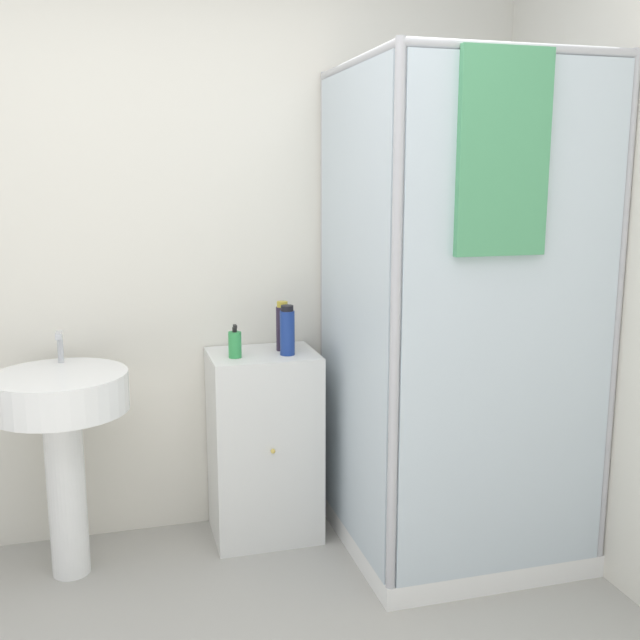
{
  "coord_description": "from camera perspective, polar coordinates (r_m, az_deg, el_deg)",
  "views": [
    {
      "loc": [
        -0.16,
        -1.6,
        1.58
      ],
      "look_at": [
        0.59,
        1.11,
        1.04
      ],
      "focal_mm": 42.0,
      "sensor_mm": 36.0,
      "label": 1
    }
  ],
  "objects": [
    {
      "name": "shampoo_bottle_tall_black",
      "position": [
        3.25,
        -2.88,
        -0.51
      ],
      "size": [
        0.06,
        0.06,
        0.22
      ],
      "color": "#281E33",
      "rests_on": "vanity_cabinet"
    },
    {
      "name": "soap_dispenser",
      "position": [
        3.14,
        -6.5,
        -1.84
      ],
      "size": [
        0.05,
        0.06,
        0.14
      ],
      "color": "green",
      "rests_on": "vanity_cabinet"
    },
    {
      "name": "shampoo_bottle_blue",
      "position": [
        3.17,
        -2.51,
        -0.84
      ],
      "size": [
        0.06,
        0.06,
        0.21
      ],
      "color": "navy",
      "rests_on": "vanity_cabinet"
    },
    {
      "name": "sink",
      "position": [
        3.11,
        -19.08,
        -7.23
      ],
      "size": [
        0.52,
        0.52,
        0.97
      ],
      "color": "white",
      "rests_on": "ground_plane"
    },
    {
      "name": "shower_enclosure",
      "position": [
        3.19,
        9.61,
        -8.12
      ],
      "size": [
        0.92,
        0.95,
        2.02
      ],
      "color": "white",
      "rests_on": "ground_plane"
    },
    {
      "name": "wall_back",
      "position": [
        3.32,
        -12.72,
        4.93
      ],
      "size": [
        6.4,
        0.06,
        2.5
      ],
      "primitive_type": "cube",
      "color": "silver",
      "rests_on": "ground_plane"
    },
    {
      "name": "vanity_cabinet",
      "position": [
        3.35,
        -4.29,
        -9.47
      ],
      "size": [
        0.46,
        0.39,
        0.83
      ],
      "color": "silver",
      "rests_on": "ground_plane"
    }
  ]
}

